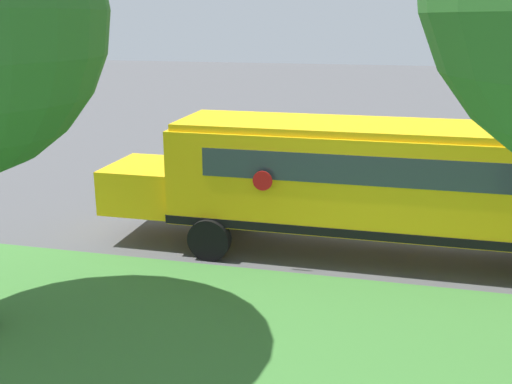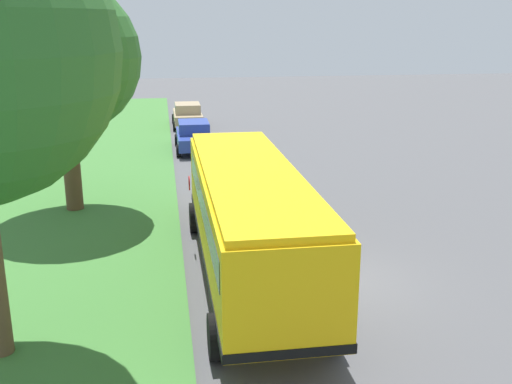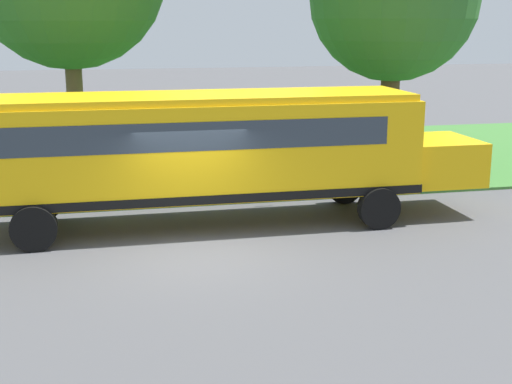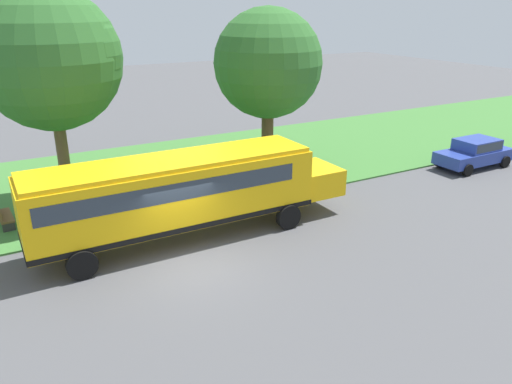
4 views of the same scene
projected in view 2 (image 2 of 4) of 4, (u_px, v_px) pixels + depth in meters
ground_plane at (334, 280)px, 16.33m from camera, size 120.00×120.00×0.00m
school_bus at (248, 211)px, 15.98m from camera, size 2.84×12.42×3.16m
car_blue_nearest at (194, 134)px, 32.36m from camera, size 2.02×4.40×1.56m
car_tan_middle at (188, 114)px, 39.45m from camera, size 2.02×4.40×1.56m
oak_tree_roadside_mid at (59, 56)px, 20.71m from camera, size 5.43×5.43×8.30m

